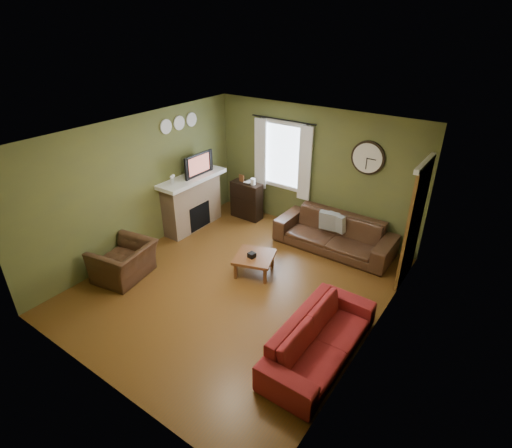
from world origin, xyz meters
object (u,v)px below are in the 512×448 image
Objects in this scene: bookshelf at (247,200)px; sofa_brown at (334,233)px; armchair at (124,262)px; sofa_red at (320,338)px; coffee_table at (254,264)px.

bookshelf is 0.36× the size of sofa_brown.
armchair is at bearing -96.52° from bookshelf.
sofa_brown is 2.38× the size of armchair.
bookshelf is at bearing 176.84° from sofa_brown.
bookshelf is 2.23m from sofa_brown.
sofa_red is 3.67m from armchair.
bookshelf is 2.25m from coffee_table.
bookshelf is at bearing 49.56° from sofa_red.
armchair is (-2.58, -3.01, -0.02)m from sofa_brown.
sofa_red is 2.11× the size of armchair.
sofa_brown is (2.23, -0.12, -0.08)m from bookshelf.
coffee_table is at bearing -50.09° from bookshelf.
sofa_brown is 1.13× the size of sofa_red.
sofa_red is 2.17m from coffee_table.
sofa_brown is at bearing 63.47° from coffee_table.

